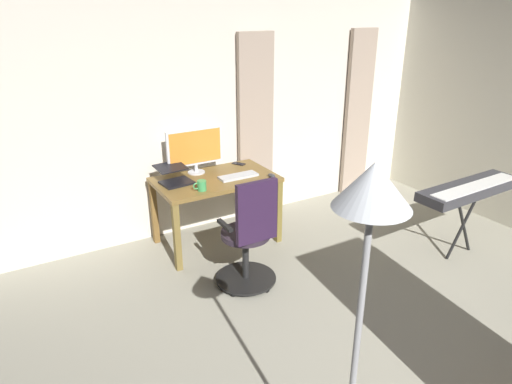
# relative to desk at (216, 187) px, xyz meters

# --- Properties ---
(back_room_partition) EXTENTS (5.70, 0.10, 2.58)m
(back_room_partition) POSITION_rel_desk_xyz_m (-0.26, -0.51, 0.65)
(back_room_partition) COLOR beige
(back_room_partition) RESTS_ON ground
(curtain_left_panel) EXTENTS (0.39, 0.06, 2.12)m
(curtain_left_panel) POSITION_rel_desk_xyz_m (-2.26, -0.40, 0.43)
(curtain_left_panel) COLOR gray
(curtain_left_panel) RESTS_ON ground
(curtain_right_panel) EXTENTS (0.44, 0.06, 2.12)m
(curtain_right_panel) POSITION_rel_desk_xyz_m (-0.72, -0.40, 0.43)
(curtain_right_panel) COLOR gray
(curtain_right_panel) RESTS_ON ground
(desk) EXTENTS (1.22, 0.73, 0.74)m
(desk) POSITION_rel_desk_xyz_m (0.00, 0.00, 0.00)
(desk) COLOR brown
(desk) RESTS_ON ground
(office_chair) EXTENTS (0.56, 0.56, 1.06)m
(office_chair) POSITION_rel_desk_xyz_m (0.12, 0.91, -0.16)
(office_chair) COLOR black
(office_chair) RESTS_ON ground
(computer_monitor) EXTENTS (0.61, 0.18, 0.48)m
(computer_monitor) POSITION_rel_desk_xyz_m (0.10, -0.25, 0.37)
(computer_monitor) COLOR silver
(computer_monitor) RESTS_ON desk
(computer_keyboard) EXTENTS (0.41, 0.15, 0.02)m
(computer_keyboard) POSITION_rel_desk_xyz_m (-0.21, 0.10, 0.11)
(computer_keyboard) COLOR #B7BCC1
(computer_keyboard) RESTS_ON desk
(laptop) EXTENTS (0.33, 0.39, 0.16)m
(laptop) POSITION_rel_desk_xyz_m (0.40, -0.09, 0.16)
(laptop) COLOR black
(laptop) RESTS_ON desk
(computer_mouse) EXTENTS (0.06, 0.10, 0.04)m
(computer_mouse) POSITION_rel_desk_xyz_m (-0.51, 0.28, 0.12)
(computer_mouse) COLOR #333338
(computer_mouse) RESTS_ON desk
(cell_phone_by_monitor) EXTENTS (0.13, 0.16, 0.01)m
(cell_phone_by_monitor) POSITION_rel_desk_xyz_m (-0.42, -0.26, 0.11)
(cell_phone_by_monitor) COLOR black
(cell_phone_by_monitor) RESTS_ON desk
(mug_tea) EXTENTS (0.13, 0.09, 0.10)m
(mug_tea) POSITION_rel_desk_xyz_m (0.26, 0.24, 0.15)
(mug_tea) COLOR #3D9951
(mug_tea) RESTS_ON desk
(piano_keyboard) EXTENTS (1.23, 0.35, 0.78)m
(piano_keyboard) POSITION_rel_desk_xyz_m (-2.01, 1.51, 0.08)
(piano_keyboard) COLOR black
(piano_keyboard) RESTS_ON ground
(floor_lamp) EXTENTS (0.30, 0.30, 1.85)m
(floor_lamp) POSITION_rel_desk_xyz_m (0.70, 2.87, 0.90)
(floor_lamp) COLOR black
(floor_lamp) RESTS_ON ground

